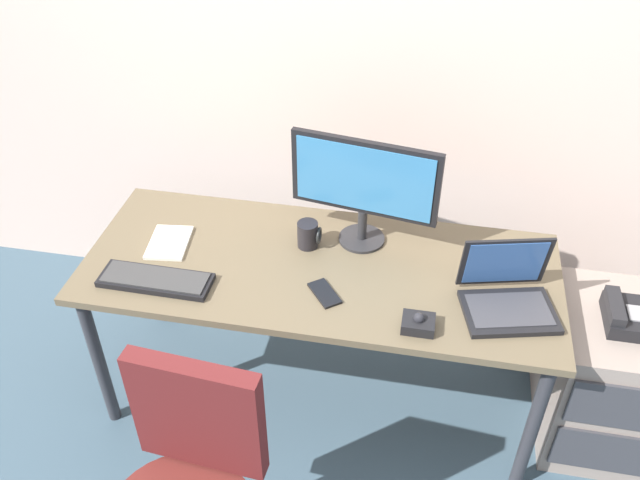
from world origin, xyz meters
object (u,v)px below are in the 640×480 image
Objects in this scene: desk_phone at (627,316)px; cell_phone at (325,293)px; monitor_main at (364,184)px; laptop at (507,293)px; trackball_mouse at (418,323)px; keyboard at (156,280)px; paper_notepad at (169,243)px; file_cabinet at (604,376)px; coffee_mug at (309,235)px.

cell_phone is at bearing -171.32° from desk_phone.
monitor_main reaches higher than cell_phone.
laptop is 3.31× the size of trackball_mouse.
laptop is at bearing -26.43° from monitor_main.
trackball_mouse is (0.95, -0.05, 0.01)m from keyboard.
trackball_mouse is at bearing -149.79° from laptop.
paper_notepad is at bearing 175.24° from laptop.
keyboard is (-1.69, -0.23, 0.42)m from file_cabinet.
keyboard is at bearing -147.80° from coffee_mug.
file_cabinet is 3.10× the size of desk_phone.
monitor_main is at bearing 37.83° from cell_phone.
desk_phone is 0.55× the size of laptop.
coffee_mug is (-0.20, -0.07, -0.21)m from monitor_main.
paper_notepad reaches higher than desk_phone.
monitor_main is 3.94× the size of cell_phone.
file_cabinet is at bearing -8.88° from monitor_main.
cell_phone is (0.61, 0.05, -0.01)m from keyboard.
monitor_main is 0.79m from paper_notepad.
trackball_mouse reaches higher than file_cabinet.
cell_phone reaches higher than file_cabinet.
file_cabinet is at bearing 0.28° from paper_notepad.
desk_phone is at bearing 20.06° from trackball_mouse.
desk_phone is at bearing -4.80° from coffee_mug.
cell_phone is (0.65, -0.17, -0.00)m from paper_notepad.
file_cabinet is 1.51× the size of keyboard.
desk_phone is at bearing 12.54° from laptop.
cell_phone is at bearing 4.92° from keyboard.
keyboard reaches higher than paper_notepad.
paper_notepad is (-0.99, 0.28, -0.02)m from trackball_mouse.
trackball_mouse is (-0.73, -0.27, 0.09)m from desk_phone.
coffee_mug is at bearing 165.04° from laptop.
file_cabinet is 4.36× the size of cell_phone.
laptop reaches higher than paper_notepad.
keyboard is (-1.68, -0.22, 0.08)m from desk_phone.
trackball_mouse reaches higher than cell_phone.
paper_notepad reaches higher than file_cabinet.
file_cabinet is 1.28m from coffee_mug.
paper_notepad is at bearing 179.73° from desk_phone.
keyboard is 2.90× the size of cell_phone.
monitor_main reaches higher than desk_phone.
desk_phone is at bearing -9.88° from monitor_main.
coffee_mug is (-1.18, 0.10, 0.12)m from desk_phone.
trackball_mouse is 0.77× the size of cell_phone.
file_cabinet is at bearing -3.98° from coffee_mug.
laptop is 3.42× the size of coffee_mug.
coffee_mug is (-0.45, 0.37, 0.03)m from trackball_mouse.
keyboard is at bearing 147.01° from cell_phone.
keyboard is at bearing -80.97° from paper_notepad.
keyboard reaches higher than cell_phone.
monitor_main is 0.43m from cell_phone.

